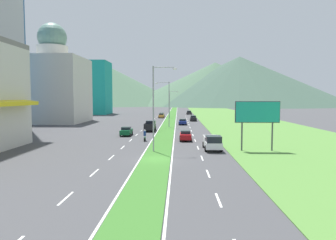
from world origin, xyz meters
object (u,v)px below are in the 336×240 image
Objects in this scene: street_lamp_near at (156,103)px; pickup_truck_0 at (212,142)px; car_1 at (185,135)px; car_2 at (126,131)px; car_4 at (193,118)px; car_3 at (162,115)px; car_0 at (183,122)px; car_6 at (189,113)px; street_lamp_far at (171,102)px; motorcycle_rider at (145,136)px; pickup_truck_1 at (150,126)px; street_lamp_mid at (168,101)px; billboard_roadside at (258,114)px; car_5 at (161,116)px.

pickup_truck_0 is at bearing 11.51° from street_lamp_near.
car_2 reaches higher than car_1.
car_1 is 40.61m from car_4.
car_1 is at bearing -173.32° from car_3.
car_0 is 12.68m from car_4.
car_0 is at bearing -167.51° from car_3.
car_4 reaches higher than car_1.
car_6 is (3.23, 75.16, -0.04)m from car_1.
car_0 is at bearing -179.90° from car_1.
car_6 reaches higher than car_3.
street_lamp_far is 24.93m from car_0.
car_6 is at bearing -179.98° from pickup_truck_0.
car_0 is 47.05m from car_6.
car_1 is 0.90× the size of car_3.
car_0 is 2.11× the size of motorcycle_rider.
street_lamp_near reaches higher than pickup_truck_1.
car_1 is (3.55, -21.18, -5.11)m from street_lamp_mid.
pickup_truck_0 reaches higher than car_2.
pickup_truck_0 is at bearing 173.81° from billboard_roadside.
street_lamp_near is at bearing -177.51° from car_3.
billboard_roadside reaches higher than car_2.
car_3 is at bearing 0.15° from pickup_truck_1.
motorcycle_rider is (-9.56, -76.06, -0.01)m from car_6.
car_1 is 11.85m from car_2.
car_2 is 53.77m from car_3.
car_3 is 1.05× the size of car_6.
street_lamp_far is at bearing 90.20° from street_lamp_mid.
street_lamp_mid is 54.65m from car_6.
car_1 is 0.77× the size of pickup_truck_0.
motorcycle_rider is (-2.78, -22.08, -5.16)m from street_lamp_mid.
street_lamp_mid is 1.91× the size of pickup_truck_1.
motorcycle_rider is (-6.33, -0.89, -0.05)m from car_1.
street_lamp_far is at bearing -16.89° from car_6.
car_2 is at bearing -136.83° from pickup_truck_0.
car_0 is (3.61, -24.27, -4.42)m from street_lamp_far.
street_lamp_far is 24.09m from car_6.
pickup_truck_1 is 2.70× the size of motorcycle_rider.
car_5 is 0.85× the size of pickup_truck_1.
street_lamp_mid reaches higher than billboard_roadside.
pickup_truck_0 is (3.26, -8.75, 0.19)m from car_1.
pickup_truck_0 is (6.92, -61.25, -4.17)m from street_lamp_far.
street_lamp_near is 85.84m from car_6.
car_2 is 0.94× the size of car_4.
street_lamp_mid is 9.47m from pickup_truck_1.
car_2 reaches higher than car_5.
car_4 is (3.25, 12.25, 0.07)m from car_0.
billboard_roadside is 70.66m from car_3.
car_6 is 0.82× the size of pickup_truck_0.
car_2 is at bearing 111.89° from street_lamp_near.
car_4 is 49.23m from pickup_truck_0.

